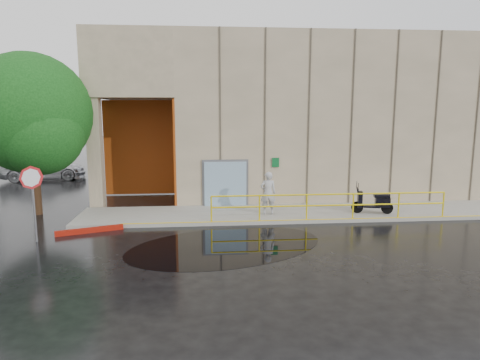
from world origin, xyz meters
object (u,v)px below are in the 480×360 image
(scooter, at_px, (373,196))
(car_c, at_px, (43,168))
(red_curb, at_px, (90,230))
(person, at_px, (268,193))
(stop_sign, at_px, (32,187))
(tree_near, at_px, (33,118))

(scooter, distance_m, car_c, 20.58)
(red_curb, bearing_deg, car_c, 115.86)
(person, relative_size, stop_sign, 0.68)
(person, distance_m, stop_sign, 8.85)
(scooter, bearing_deg, tree_near, -174.20)
(scooter, bearing_deg, red_curb, -161.16)
(tree_near, bearing_deg, car_c, 108.68)
(red_curb, bearing_deg, tree_near, 134.10)
(stop_sign, distance_m, car_c, 14.19)
(car_c, bearing_deg, person, -138.58)
(car_c, bearing_deg, red_curb, -162.73)
(person, height_order, scooter, person)
(person, relative_size, car_c, 0.35)
(stop_sign, relative_size, red_curb, 1.10)
(red_curb, relative_size, car_c, 0.46)
(stop_sign, distance_m, tree_near, 4.63)
(person, distance_m, tree_near, 10.25)
(person, distance_m, car_c, 16.86)
(scooter, distance_m, tree_near, 14.56)
(red_curb, bearing_deg, scooter, 6.85)
(tree_near, bearing_deg, person, -7.56)
(person, distance_m, red_curb, 7.14)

